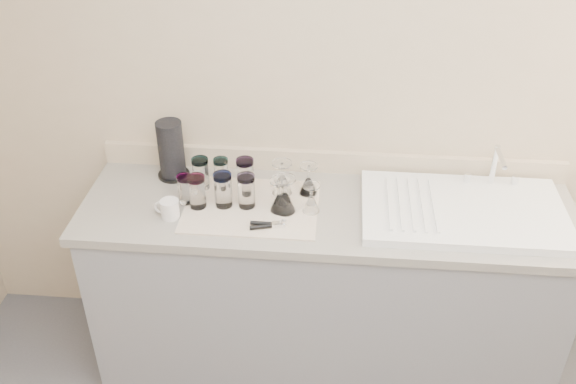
# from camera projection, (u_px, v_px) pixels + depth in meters

# --- Properties ---
(room_envelope) EXTENTS (3.54, 3.50, 2.52)m
(room_envelope) POSITION_uv_depth(u_px,v_px,m) (317.00, 280.00, 1.30)
(room_envelope) COLOR #4D4D52
(room_envelope) RESTS_ON ground
(counter_unit) EXTENTS (2.06, 0.62, 0.90)m
(counter_unit) POSITION_uv_depth(u_px,v_px,m) (324.00, 288.00, 2.91)
(counter_unit) COLOR slate
(counter_unit) RESTS_ON ground
(sink_unit) EXTENTS (0.82, 0.50, 0.22)m
(sink_unit) POSITION_uv_depth(u_px,v_px,m) (464.00, 210.00, 2.61)
(sink_unit) COLOR white
(sink_unit) RESTS_ON counter_unit
(dish_towel) EXTENTS (0.55, 0.42, 0.01)m
(dish_towel) POSITION_uv_depth(u_px,v_px,m) (252.00, 206.00, 2.66)
(dish_towel) COLOR silver
(dish_towel) RESTS_ON counter_unit
(tumbler_teal) EXTENTS (0.07, 0.07, 0.14)m
(tumbler_teal) POSITION_uv_depth(u_px,v_px,m) (201.00, 173.00, 2.73)
(tumbler_teal) COLOR white
(tumbler_teal) RESTS_ON dish_towel
(tumbler_cyan) EXTENTS (0.06, 0.06, 0.13)m
(tumbler_cyan) POSITION_uv_depth(u_px,v_px,m) (221.00, 172.00, 2.75)
(tumbler_cyan) COLOR white
(tumbler_cyan) RESTS_ON dish_towel
(tumbler_purple) EXTENTS (0.07, 0.07, 0.15)m
(tumbler_purple) POSITION_uv_depth(u_px,v_px,m) (245.00, 175.00, 2.72)
(tumbler_purple) COLOR white
(tumbler_purple) RESTS_ON dish_towel
(tumbler_magenta) EXTENTS (0.07, 0.07, 0.14)m
(tumbler_magenta) POSITION_uv_depth(u_px,v_px,m) (197.00, 191.00, 2.61)
(tumbler_magenta) COLOR white
(tumbler_magenta) RESTS_ON dish_towel
(tumbler_blue) EXTENTS (0.08, 0.08, 0.15)m
(tumbler_blue) POSITION_uv_depth(u_px,v_px,m) (223.00, 190.00, 2.62)
(tumbler_blue) COLOR white
(tumbler_blue) RESTS_ON dish_towel
(tumbler_lavender) EXTENTS (0.07, 0.07, 0.15)m
(tumbler_lavender) POSITION_uv_depth(u_px,v_px,m) (246.00, 191.00, 2.62)
(tumbler_lavender) COLOR white
(tumbler_lavender) RESTS_ON dish_towel
(tumbler_extra) EXTENTS (0.06, 0.06, 0.13)m
(tumbler_extra) POSITION_uv_depth(u_px,v_px,m) (185.00, 189.00, 2.64)
(tumbler_extra) COLOR white
(tumbler_extra) RESTS_ON dish_towel
(goblet_back_left) EXTENTS (0.08, 0.08, 0.15)m
(goblet_back_left) POSITION_uv_depth(u_px,v_px,m) (282.00, 183.00, 2.71)
(goblet_back_left) COLOR white
(goblet_back_left) RESTS_ON dish_towel
(goblet_back_right) EXTENTS (0.08, 0.08, 0.14)m
(goblet_back_right) POSITION_uv_depth(u_px,v_px,m) (308.00, 184.00, 2.71)
(goblet_back_right) COLOR white
(goblet_back_right) RESTS_ON dish_towel
(goblet_front_left) EXTENTS (0.08, 0.08, 0.14)m
(goblet_front_left) POSITION_uv_depth(u_px,v_px,m) (280.00, 200.00, 2.60)
(goblet_front_left) COLOR white
(goblet_front_left) RESTS_ON dish_towel
(goblet_front_right) EXTENTS (0.07, 0.07, 0.12)m
(goblet_front_right) POSITION_uv_depth(u_px,v_px,m) (311.00, 202.00, 2.60)
(goblet_front_right) COLOR white
(goblet_front_right) RESTS_ON dish_towel
(goblet_extra) EXTENTS (0.09, 0.09, 0.16)m
(goblet_extra) POSITION_uv_depth(u_px,v_px,m) (285.00, 200.00, 2.60)
(goblet_extra) COLOR white
(goblet_extra) RESTS_ON dish_towel
(can_opener) EXTENTS (0.14, 0.06, 0.02)m
(can_opener) POSITION_uv_depth(u_px,v_px,m) (268.00, 225.00, 2.53)
(can_opener) COLOR silver
(can_opener) RESTS_ON dish_towel
(white_mug) EXTENTS (0.11, 0.09, 0.08)m
(white_mug) POSITION_uv_depth(u_px,v_px,m) (169.00, 209.00, 2.58)
(white_mug) COLOR silver
(white_mug) RESTS_ON counter_unit
(paper_towel_roll) EXTENTS (0.14, 0.14, 0.26)m
(paper_towel_roll) POSITION_uv_depth(u_px,v_px,m) (171.00, 150.00, 2.79)
(paper_towel_roll) COLOR black
(paper_towel_roll) RESTS_ON counter_unit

